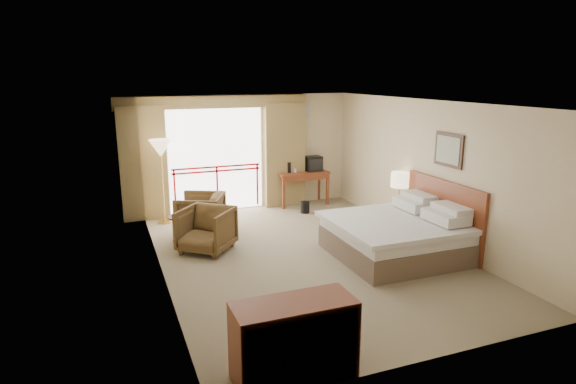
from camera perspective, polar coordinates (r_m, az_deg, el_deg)
name	(u,v)px	position (r m, az deg, el deg)	size (l,w,h in m)	color
floor	(306,255)	(8.71, 2.16, -7.47)	(7.00, 7.00, 0.00)	#7E7256
ceiling	(308,102)	(8.13, 2.33, 10.57)	(7.00, 7.00, 0.00)	white
wall_back	(249,152)	(11.55, -4.68, 4.75)	(5.00, 5.00, 0.00)	beige
wall_front	(436,248)	(5.41, 17.19, -6.35)	(5.00, 5.00, 0.00)	beige
wall_left	(158,194)	(7.70, -15.11, -0.26)	(7.00, 7.00, 0.00)	beige
wall_right	(427,171)	(9.57, 16.14, 2.36)	(7.00, 7.00, 0.00)	beige
balcony_door	(216,160)	(11.36, -8.51, 3.73)	(2.40, 2.40, 0.00)	white
balcony_railing	(217,177)	(11.42, -8.42, 1.79)	(2.09, 0.03, 1.02)	#A60E16
curtain_left	(143,164)	(10.99, -16.79, 3.21)	(1.00, 0.26, 2.50)	olive
curtain_right	(284,155)	(11.70, -0.45, 4.41)	(1.00, 0.26, 2.50)	olive
valance	(215,102)	(11.11, -8.64, 10.51)	(4.40, 0.22, 0.28)	olive
hvac_vent	(300,108)	(11.85, 1.40, 9.89)	(0.50, 0.04, 0.50)	silver
bed	(397,235)	(8.77, 12.81, -5.04)	(2.13, 2.06, 0.97)	brown
headboard	(443,215)	(9.25, 17.88, -2.61)	(0.06, 2.10, 1.30)	maroon
framed_art	(449,150)	(9.00, 18.49, 4.74)	(0.04, 0.72, 0.60)	black
nightstand	(399,218)	(10.18, 13.04, -3.01)	(0.39, 0.46, 0.55)	maroon
table_lamp	(400,180)	(10.03, 13.13, 1.36)	(0.37, 0.37, 0.65)	tan
phone	(402,205)	(9.95, 13.38, -1.55)	(0.17, 0.13, 0.08)	black
desk	(301,178)	(11.93, 1.55, 1.64)	(1.27, 0.61, 0.83)	maroon
tv	(313,164)	(11.92, 3.01, 3.39)	(0.40, 0.32, 0.36)	black
coffee_maker	(289,167)	(11.69, 0.08, 2.94)	(0.12, 0.12, 0.26)	black
cup	(295,171)	(11.72, 0.85, 2.55)	(0.07, 0.07, 0.10)	white
wastebasket	(305,207)	(11.24, 2.03, -1.82)	(0.21, 0.21, 0.27)	black
armchair_far	(201,233)	(10.02, -10.25, -4.79)	(0.87, 0.90, 0.82)	#48341C
armchair_near	(207,251)	(9.02, -9.57, -6.88)	(0.87, 0.89, 0.81)	#48341C
side_table	(180,224)	(9.54, -12.66, -3.72)	(0.45, 0.45, 0.50)	black
book	(180,216)	(9.49, -12.71, -2.80)	(0.18, 0.25, 0.02)	white
floor_lamp	(160,152)	(10.53, -14.88, 4.66)	(0.46, 0.46, 1.82)	tan
dresser	(294,340)	(5.30, 0.73, -17.15)	(1.30, 0.55, 0.86)	maroon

